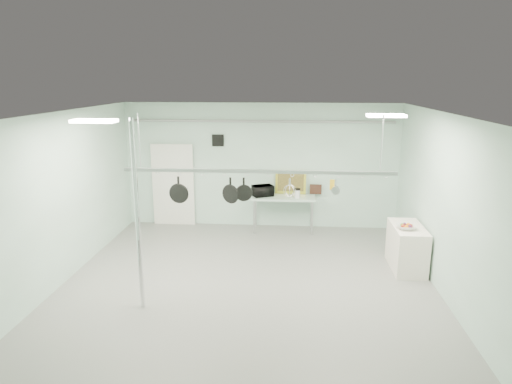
# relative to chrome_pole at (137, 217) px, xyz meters

# --- Properties ---
(floor) EXTENTS (8.00, 8.00, 0.00)m
(floor) POSITION_rel_chrome_pole_xyz_m (1.70, 0.60, -1.60)
(floor) COLOR gray
(floor) RESTS_ON ground
(ceiling) EXTENTS (7.00, 8.00, 0.02)m
(ceiling) POSITION_rel_chrome_pole_xyz_m (1.70, 0.60, 1.59)
(ceiling) COLOR silver
(ceiling) RESTS_ON back_wall
(back_wall) EXTENTS (7.00, 0.02, 3.20)m
(back_wall) POSITION_rel_chrome_pole_xyz_m (1.70, 4.59, 0.00)
(back_wall) COLOR silver
(back_wall) RESTS_ON floor
(right_wall) EXTENTS (0.02, 8.00, 3.20)m
(right_wall) POSITION_rel_chrome_pole_xyz_m (5.19, 0.60, 0.00)
(right_wall) COLOR silver
(right_wall) RESTS_ON floor
(door) EXTENTS (1.10, 0.10, 2.20)m
(door) POSITION_rel_chrome_pole_xyz_m (-0.60, 4.54, -0.55)
(door) COLOR silver
(door) RESTS_ON floor
(wall_vent) EXTENTS (0.30, 0.04, 0.30)m
(wall_vent) POSITION_rel_chrome_pole_xyz_m (0.60, 4.57, 0.65)
(wall_vent) COLOR black
(wall_vent) RESTS_ON back_wall
(conduit_pipe) EXTENTS (6.60, 0.07, 0.07)m
(conduit_pipe) POSITION_rel_chrome_pole_xyz_m (1.70, 4.50, 1.15)
(conduit_pipe) COLOR gray
(conduit_pipe) RESTS_ON back_wall
(chrome_pole) EXTENTS (0.08, 0.08, 3.20)m
(chrome_pole) POSITION_rel_chrome_pole_xyz_m (0.00, 0.00, 0.00)
(chrome_pole) COLOR silver
(chrome_pole) RESTS_ON floor
(prep_table) EXTENTS (1.60, 0.70, 0.91)m
(prep_table) POSITION_rel_chrome_pole_xyz_m (2.30, 4.20, -0.77)
(prep_table) COLOR #9EB9AE
(prep_table) RESTS_ON floor
(side_cabinet) EXTENTS (0.60, 1.20, 0.90)m
(side_cabinet) POSITION_rel_chrome_pole_xyz_m (4.85, 2.00, -1.15)
(side_cabinet) COLOR silver
(side_cabinet) RESTS_ON floor
(pot_rack) EXTENTS (4.80, 0.06, 1.00)m
(pot_rack) POSITION_rel_chrome_pole_xyz_m (1.90, 0.90, 0.63)
(pot_rack) COLOR #B7B7BC
(pot_rack) RESTS_ON ceiling
(light_panel_left) EXTENTS (0.65, 0.30, 0.05)m
(light_panel_left) POSITION_rel_chrome_pole_xyz_m (-0.50, -0.20, 1.56)
(light_panel_left) COLOR white
(light_panel_left) RESTS_ON ceiling
(light_panel_right) EXTENTS (0.65, 0.30, 0.05)m
(light_panel_right) POSITION_rel_chrome_pole_xyz_m (4.10, 1.20, 1.56)
(light_panel_right) COLOR white
(light_panel_right) RESTS_ON ceiling
(microwave) EXTENTS (0.59, 0.51, 0.28)m
(microwave) POSITION_rel_chrome_pole_xyz_m (1.78, 4.18, -0.56)
(microwave) COLOR black
(microwave) RESTS_ON prep_table
(coffee_canister) EXTENTS (0.15, 0.15, 0.20)m
(coffee_canister) POSITION_rel_chrome_pole_xyz_m (2.64, 4.08, -0.60)
(coffee_canister) COLOR silver
(coffee_canister) RESTS_ON prep_table
(painting_large) EXTENTS (0.78, 0.15, 0.58)m
(painting_large) POSITION_rel_chrome_pole_xyz_m (2.47, 4.50, -0.41)
(painting_large) COLOR yellow
(painting_large) RESTS_ON prep_table
(painting_small) EXTENTS (0.30, 0.10, 0.25)m
(painting_small) POSITION_rel_chrome_pole_xyz_m (3.11, 4.50, -0.57)
(painting_small) COLOR black
(painting_small) RESTS_ON prep_table
(fruit_bowl) EXTENTS (0.39, 0.39, 0.09)m
(fruit_bowl) POSITION_rel_chrome_pole_xyz_m (4.76, 1.83, -0.65)
(fruit_bowl) COLOR silver
(fruit_bowl) RESTS_ON side_cabinet
(skillet_left) EXTENTS (0.37, 0.10, 0.48)m
(skillet_left) POSITION_rel_chrome_pole_xyz_m (0.47, 0.90, 0.25)
(skillet_left) COLOR black
(skillet_left) RESTS_ON pot_rack
(skillet_mid) EXTENTS (0.33, 0.21, 0.47)m
(skillet_mid) POSITION_rel_chrome_pole_xyz_m (1.41, 0.90, 0.25)
(skillet_mid) COLOR black
(skillet_mid) RESTS_ON pot_rack
(skillet_right) EXTENTS (0.30, 0.12, 0.40)m
(skillet_right) POSITION_rel_chrome_pole_xyz_m (1.65, 0.90, 0.28)
(skillet_right) COLOR black
(skillet_right) RESTS_ON pot_rack
(whisk) EXTENTS (0.21, 0.21, 0.36)m
(whisk) POSITION_rel_chrome_pole_xyz_m (2.46, 0.90, 0.31)
(whisk) COLOR #B3B3B8
(whisk) RESTS_ON pot_rack
(grater) EXTENTS (0.08, 0.02, 0.20)m
(grater) POSITION_rel_chrome_pole_xyz_m (3.20, 0.90, 0.38)
(grater) COLOR yellow
(grater) RESTS_ON pot_rack
(saucepan) EXTENTS (0.17, 0.13, 0.26)m
(saucepan) POSITION_rel_chrome_pole_xyz_m (3.26, 0.90, 0.35)
(saucepan) COLOR silver
(saucepan) RESTS_ON pot_rack
(fruit_cluster) EXTENTS (0.24, 0.24, 0.09)m
(fruit_cluster) POSITION_rel_chrome_pole_xyz_m (4.76, 1.83, -0.61)
(fruit_cluster) COLOR #9B210E
(fruit_cluster) RESTS_ON fruit_bowl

